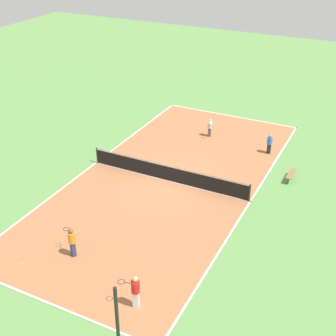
# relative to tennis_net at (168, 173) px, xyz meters

# --- Properties ---
(ground_plane) EXTENTS (80.00, 80.00, 0.00)m
(ground_plane) POSITION_rel_tennis_net_xyz_m (0.00, 0.00, -0.58)
(ground_plane) COLOR #60934C
(court_surface) EXTENTS (10.66, 22.95, 0.02)m
(court_surface) POSITION_rel_tennis_net_xyz_m (0.00, 0.00, -0.56)
(court_surface) COLOR #AD6B42
(court_surface) RESTS_ON ground_plane
(tennis_net) EXTENTS (10.46, 0.10, 1.09)m
(tennis_net) POSITION_rel_tennis_net_xyz_m (0.00, 0.00, 0.00)
(tennis_net) COLOR black
(tennis_net) RESTS_ON court_surface
(bench) EXTENTS (0.36, 1.45, 0.45)m
(bench) POSITION_rel_tennis_net_xyz_m (-6.73, -3.49, -0.19)
(bench) COLOR olive
(bench) RESTS_ON ground_plane
(player_near_white) EXTENTS (0.71, 0.98, 1.35)m
(player_near_white) POSITION_rel_tennis_net_xyz_m (0.12, -7.08, 0.21)
(player_near_white) COLOR #4C4C51
(player_near_white) RESTS_ON court_surface
(player_center_orange) EXTENTS (0.97, 0.75, 1.58)m
(player_center_orange) POSITION_rel_tennis_net_xyz_m (0.94, 8.39, 0.35)
(player_center_orange) COLOR navy
(player_center_orange) RESTS_ON court_surface
(player_coach_red) EXTENTS (0.99, 0.56, 1.64)m
(player_coach_red) POSITION_rel_tennis_net_xyz_m (-3.42, 9.93, 0.39)
(player_coach_red) COLOR white
(player_coach_red) RESTS_ON court_surface
(player_near_blue) EXTENTS (0.49, 0.49, 1.38)m
(player_near_blue) POSITION_rel_tennis_net_xyz_m (-4.53, -6.36, 0.21)
(player_near_blue) COLOR black
(player_near_blue) RESTS_ON court_surface
(tennis_ball_midcourt) EXTENTS (0.07, 0.07, 0.07)m
(tennis_ball_midcourt) POSITION_rel_tennis_net_xyz_m (0.09, -1.22, -0.52)
(tennis_ball_midcourt) COLOR #CCE033
(tennis_ball_midcourt) RESTS_ON court_surface
(tennis_ball_near_net) EXTENTS (0.07, 0.07, 0.07)m
(tennis_ball_near_net) POSITION_rel_tennis_net_xyz_m (2.75, 10.02, -0.52)
(tennis_ball_near_net) COLOR #CCE033
(tennis_ball_near_net) RESTS_ON court_surface
(tennis_ball_far_baseline) EXTENTS (0.07, 0.07, 0.07)m
(tennis_ball_far_baseline) POSITION_rel_tennis_net_xyz_m (2.10, -1.30, -0.52)
(tennis_ball_far_baseline) COLOR #CCE033
(tennis_ball_far_baseline) RESTS_ON court_surface
(tennis_ball_right_alley) EXTENTS (0.07, 0.07, 0.07)m
(tennis_ball_right_alley) POSITION_rel_tennis_net_xyz_m (2.72, -2.31, -0.52)
(tennis_ball_right_alley) COLOR #CCE033
(tennis_ball_right_alley) RESTS_ON court_surface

